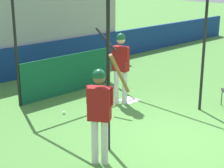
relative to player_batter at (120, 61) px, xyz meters
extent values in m
plane|color=#477F38|center=(-0.63, -2.39, -1.16)|extent=(60.00, 60.00, 0.00)
cube|color=navy|center=(-0.63, 3.97, -0.63)|extent=(24.00, 0.12, 1.06)
cube|color=#1E6B3D|center=(-0.91, 4.43, -0.05)|extent=(0.45, 0.40, 0.10)
cube|color=#1E6B3D|center=(-0.91, 4.61, 0.18)|extent=(0.45, 0.06, 0.40)
cube|color=#1E6B3D|center=(-0.36, 4.43, -0.05)|extent=(0.45, 0.40, 0.10)
cube|color=#1E6B3D|center=(-0.36, 4.61, 0.18)|extent=(0.45, 0.06, 0.40)
cube|color=#1E6B3D|center=(0.19, 4.43, -0.05)|extent=(0.45, 0.40, 0.10)
cube|color=#1E6B3D|center=(0.19, 4.61, 0.18)|extent=(0.45, 0.06, 0.40)
cube|color=#1E6B3D|center=(0.74, 4.43, -0.05)|extent=(0.45, 0.40, 0.10)
cube|color=#1E6B3D|center=(0.74, 4.61, 0.18)|extent=(0.45, 0.06, 0.40)
cube|color=#1E6B3D|center=(1.29, 4.43, -0.05)|extent=(0.45, 0.40, 0.10)
cube|color=#1E6B3D|center=(1.29, 4.61, 0.18)|extent=(0.45, 0.06, 0.40)
cube|color=#1E6B3D|center=(1.84, 4.43, -0.05)|extent=(0.45, 0.40, 0.10)
cube|color=#1E6B3D|center=(1.84, 4.61, 0.18)|extent=(0.45, 0.06, 0.40)
cube|color=#1E6B3D|center=(2.39, 4.43, -0.05)|extent=(0.45, 0.40, 0.10)
cube|color=#1E6B3D|center=(2.39, 4.61, 0.18)|extent=(0.45, 0.06, 0.40)
cube|color=#1E6B3D|center=(2.94, 4.43, -0.05)|extent=(0.45, 0.40, 0.10)
cube|color=#1E6B3D|center=(2.94, 4.61, 0.18)|extent=(0.45, 0.06, 0.40)
cube|color=#1E6B3D|center=(-0.36, 5.23, 0.35)|extent=(0.45, 0.40, 0.10)
cube|color=#1E6B3D|center=(-0.36, 5.41, 0.58)|extent=(0.45, 0.06, 0.40)
cube|color=#1E6B3D|center=(0.19, 5.23, 0.35)|extent=(0.45, 0.40, 0.10)
cube|color=#1E6B3D|center=(0.19, 5.41, 0.58)|extent=(0.45, 0.06, 0.40)
cube|color=#1E6B3D|center=(0.74, 5.23, 0.35)|extent=(0.45, 0.40, 0.10)
cube|color=#1E6B3D|center=(0.74, 5.41, 0.58)|extent=(0.45, 0.06, 0.40)
cube|color=#1E6B3D|center=(1.29, 5.23, 0.35)|extent=(0.45, 0.40, 0.10)
cube|color=#1E6B3D|center=(1.29, 5.41, 0.58)|extent=(0.45, 0.06, 0.40)
cube|color=#1E6B3D|center=(1.84, 5.23, 0.35)|extent=(0.45, 0.40, 0.10)
cube|color=#1E6B3D|center=(1.84, 5.41, 0.58)|extent=(0.45, 0.06, 0.40)
cube|color=#1E6B3D|center=(2.39, 5.23, 0.35)|extent=(0.45, 0.40, 0.10)
cube|color=#1E6B3D|center=(2.39, 5.41, 0.58)|extent=(0.45, 0.06, 0.40)
cube|color=#1E6B3D|center=(2.94, 5.23, 0.35)|extent=(0.45, 0.40, 0.10)
cube|color=#1E6B3D|center=(2.94, 5.41, 0.58)|extent=(0.45, 0.06, 0.40)
cube|color=#1E6B3D|center=(0.19, 6.03, 0.75)|extent=(0.45, 0.40, 0.10)
cube|color=#1E6B3D|center=(0.19, 6.21, 0.98)|extent=(0.45, 0.06, 0.40)
cube|color=#1E6B3D|center=(0.74, 6.03, 0.75)|extent=(0.45, 0.40, 0.10)
cube|color=#1E6B3D|center=(0.74, 6.21, 0.98)|extent=(0.45, 0.06, 0.40)
cube|color=#1E6B3D|center=(1.29, 6.03, 0.75)|extent=(0.45, 0.40, 0.10)
cube|color=#1E6B3D|center=(1.29, 6.21, 0.98)|extent=(0.45, 0.06, 0.40)
cube|color=#1E6B3D|center=(1.84, 6.03, 0.75)|extent=(0.45, 0.40, 0.10)
cube|color=#1E6B3D|center=(1.84, 6.21, 0.98)|extent=(0.45, 0.06, 0.40)
cube|color=#1E6B3D|center=(2.39, 6.03, 0.75)|extent=(0.45, 0.40, 0.10)
cube|color=#1E6B3D|center=(2.39, 6.21, 0.98)|extent=(0.45, 0.06, 0.40)
cube|color=#1E6B3D|center=(2.94, 6.03, 0.75)|extent=(0.45, 0.40, 0.10)
cube|color=#1E6B3D|center=(2.94, 6.21, 0.98)|extent=(0.45, 0.06, 0.40)
cylinder|color=black|center=(-2.01, -1.71, 0.42)|extent=(0.07, 0.07, 3.15)
cylinder|color=black|center=(1.17, -1.71, 0.42)|extent=(0.07, 0.07, 3.15)
cylinder|color=black|center=(-2.01, 1.69, 0.42)|extent=(0.07, 0.07, 3.15)
cylinder|color=black|center=(1.17, 1.69, 0.42)|extent=(0.07, 0.07, 3.15)
cube|color=#0F5133|center=(-0.42, 1.67, -0.60)|extent=(3.12, 0.03, 1.12)
cube|color=white|center=(0.36, -0.01, -1.15)|extent=(0.44, 0.44, 0.02)
cylinder|color=silver|center=(0.09, -0.08, -0.71)|extent=(0.16, 0.16, 0.91)
cylinder|color=silver|center=(-0.07, 0.07, -0.71)|extent=(0.16, 0.16, 0.91)
cube|color=maroon|center=(0.01, -0.01, 0.07)|extent=(0.30, 0.45, 0.64)
sphere|color=tan|center=(0.01, -0.01, 0.56)|extent=(0.23, 0.23, 0.23)
sphere|color=#144C2D|center=(0.01, -0.01, 0.62)|extent=(0.24, 0.24, 0.24)
cylinder|color=maroon|center=(0.02, -0.22, 0.21)|extent=(0.08, 0.08, 0.35)
cylinder|color=maroon|center=(-0.08, 0.20, 0.21)|extent=(0.08, 0.08, 0.35)
cylinder|color=black|center=(-0.33, 0.17, 0.59)|extent=(0.09, 0.74, 0.54)
sphere|color=black|center=(0.02, 0.18, 0.34)|extent=(0.08, 0.08, 0.08)
cylinder|color=silver|center=(-2.57, -1.94, -0.73)|extent=(0.18, 0.18, 0.86)
cylinder|color=silver|center=(-2.46, -2.09, -0.73)|extent=(0.18, 0.18, 0.86)
cube|color=maroon|center=(-2.51, -2.01, 0.01)|extent=(0.41, 0.46, 0.61)
sphere|color=brown|center=(-2.51, -2.01, 0.48)|extent=(0.22, 0.22, 0.22)
sphere|color=#144C2D|center=(-2.51, -2.01, 0.53)|extent=(0.23, 0.23, 0.23)
cylinder|color=maroon|center=(-2.61, -1.82, 0.15)|extent=(0.10, 0.10, 0.34)
cylinder|color=maroon|center=(-2.36, -2.16, 0.15)|extent=(0.10, 0.10, 0.34)
cylinder|color=brown|center=(-2.31, -2.32, 0.58)|extent=(0.58, 0.17, 0.80)
sphere|color=brown|center=(-2.36, -2.05, 0.19)|extent=(0.08, 0.08, 0.08)
cylinder|color=#333333|center=(1.87, -1.91, -0.94)|extent=(0.02, 0.02, 0.44)
sphere|color=white|center=(-1.53, 0.43, -1.12)|extent=(0.07, 0.07, 0.07)
camera|label=1|loc=(-6.62, -6.66, 2.28)|focal=60.00mm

